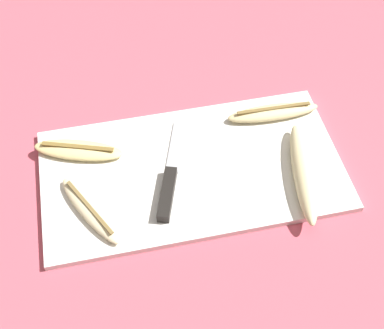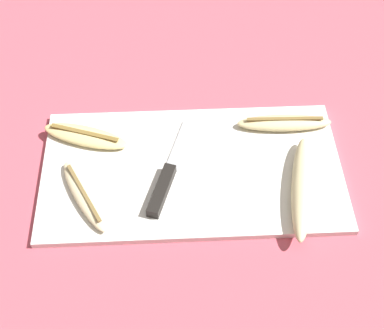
% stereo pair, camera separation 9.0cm
% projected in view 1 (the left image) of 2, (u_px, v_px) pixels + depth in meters
% --- Properties ---
extents(ground_plane, '(4.00, 4.00, 0.00)m').
position_uv_depth(ground_plane, '(192.00, 172.00, 0.92)').
color(ground_plane, '#C65160').
extents(cutting_board, '(0.51, 0.27, 0.01)m').
position_uv_depth(cutting_board, '(192.00, 170.00, 0.91)').
color(cutting_board, white).
rests_on(cutting_board, ground_plane).
extents(knife, '(0.09, 0.21, 0.02)m').
position_uv_depth(knife, '(169.00, 185.00, 0.88)').
color(knife, black).
rests_on(knife, cutting_board).
extents(banana_ripe_center, '(0.17, 0.04, 0.02)m').
position_uv_depth(banana_ripe_center, '(273.00, 112.00, 0.97)').
color(banana_ripe_center, beige).
rests_on(banana_ripe_center, cutting_board).
extents(banana_soft_right, '(0.07, 0.21, 0.03)m').
position_uv_depth(banana_soft_right, '(303.00, 172.00, 0.88)').
color(banana_soft_right, beige).
rests_on(banana_soft_right, cutting_board).
extents(banana_cream_curved, '(0.10, 0.15, 0.02)m').
position_uv_depth(banana_cream_curved, '(90.00, 210.00, 0.85)').
color(banana_cream_curved, beige).
rests_on(banana_cream_curved, cutting_board).
extents(banana_golden_short, '(0.16, 0.09, 0.02)m').
position_uv_depth(banana_golden_short, '(78.00, 150.00, 0.92)').
color(banana_golden_short, '#EDD689').
rests_on(banana_golden_short, cutting_board).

